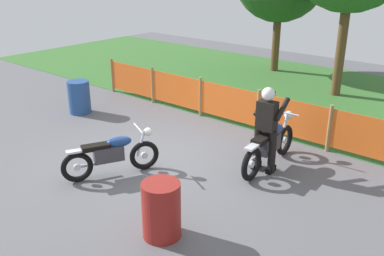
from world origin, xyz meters
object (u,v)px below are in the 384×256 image
(oil_drum, at_px, (161,210))
(motorcycle_lead, at_px, (112,154))
(rider_trailing, at_px, (267,126))
(spare_drum, at_px, (79,97))
(motorcycle_trailing, at_px, (270,144))

(oil_drum, bearing_deg, motorcycle_lead, 158.82)
(rider_trailing, xyz_separation_m, oil_drum, (-0.04, -2.86, -0.48))
(motorcycle_lead, distance_m, rider_trailing, 2.99)
(spare_drum, bearing_deg, oil_drum, -25.18)
(motorcycle_lead, relative_size, oil_drum, 1.98)
(motorcycle_trailing, bearing_deg, spare_drum, 91.21)
(rider_trailing, xyz_separation_m, spare_drum, (-5.59, -0.25, -0.48))
(motorcycle_trailing, distance_m, spare_drum, 5.60)
(oil_drum, xyz_separation_m, spare_drum, (-5.55, 2.61, 0.00))
(motorcycle_lead, bearing_deg, oil_drum, -84.81)
(motorcycle_lead, xyz_separation_m, rider_trailing, (2.11, 2.06, 0.48))
(oil_drum, height_order, spare_drum, same)
(motorcycle_lead, relative_size, rider_trailing, 1.03)
(rider_trailing, bearing_deg, spare_drum, 89.15)
(motorcycle_lead, height_order, spare_drum, motorcycle_lead)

